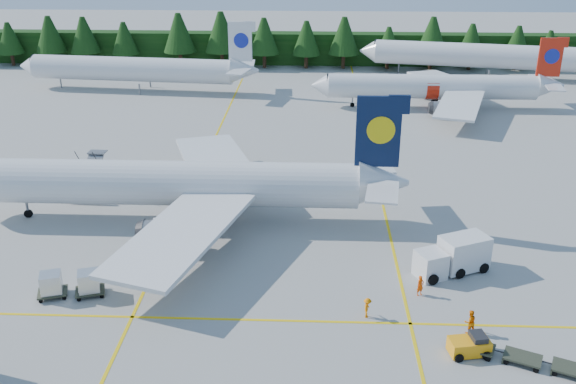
{
  "coord_description": "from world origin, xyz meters",
  "views": [
    {
      "loc": [
        -1.11,
        -44.51,
        26.57
      ],
      "look_at": [
        -3.34,
        9.26,
        3.5
      ],
      "focal_mm": 40.0,
      "sensor_mm": 36.0,
      "label": 1
    }
  ],
  "objects_px": {
    "airliner_navy": "(158,184)",
    "airliner_red": "(427,87)",
    "baggage_tug": "(470,345)",
    "airstairs": "(88,191)",
    "service_truck": "(452,256)"
  },
  "relations": [
    {
      "from": "airliner_red",
      "to": "baggage_tug",
      "type": "bearing_deg",
      "value": -95.86
    },
    {
      "from": "airliner_red",
      "to": "baggage_tug",
      "type": "relative_size",
      "value": 12.96
    },
    {
      "from": "airliner_navy",
      "to": "airstairs",
      "type": "distance_m",
      "value": 10.26
    },
    {
      "from": "airliner_navy",
      "to": "baggage_tug",
      "type": "bearing_deg",
      "value": -38.0
    },
    {
      "from": "airliner_navy",
      "to": "service_truck",
      "type": "distance_m",
      "value": 27.31
    },
    {
      "from": "service_truck",
      "to": "baggage_tug",
      "type": "height_order",
      "value": "service_truck"
    },
    {
      "from": "airliner_red",
      "to": "airstairs",
      "type": "bearing_deg",
      "value": -137.91
    },
    {
      "from": "airliner_red",
      "to": "airstairs",
      "type": "xyz_separation_m",
      "value": [
        -40.04,
        -35.82,
        -2.36
      ]
    },
    {
      "from": "airliner_red",
      "to": "baggage_tug",
      "type": "distance_m",
      "value": 60.45
    },
    {
      "from": "baggage_tug",
      "to": "airliner_red",
      "type": "bearing_deg",
      "value": 73.51
    },
    {
      "from": "baggage_tug",
      "to": "airstairs",
      "type": "bearing_deg",
      "value": 133.83
    },
    {
      "from": "airliner_navy",
      "to": "airstairs",
      "type": "xyz_separation_m",
      "value": [
        -8.64,
        4.73,
        -2.87
      ]
    },
    {
      "from": "airliner_navy",
      "to": "airliner_red",
      "type": "relative_size",
      "value": 1.16
    },
    {
      "from": "service_truck",
      "to": "baggage_tug",
      "type": "xyz_separation_m",
      "value": [
        -0.81,
        -10.71,
        -0.77
      ]
    },
    {
      "from": "airstairs",
      "to": "baggage_tug",
      "type": "distance_m",
      "value": 41.42
    }
  ]
}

